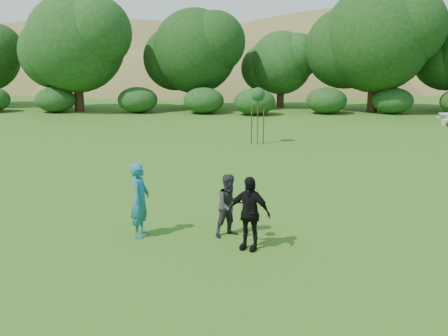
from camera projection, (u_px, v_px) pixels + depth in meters
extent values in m
plane|color=#19470C|center=(216.00, 238.00, 12.47)|extent=(120.00, 120.00, 0.00)
imported|color=#1A6476|center=(140.00, 200.00, 12.40)|extent=(0.50, 0.72, 1.88)
imported|color=#29292B|center=(230.00, 205.00, 12.44)|extent=(0.98, 0.92, 1.59)
imported|color=black|center=(249.00, 213.00, 11.58)|extent=(1.12, 0.77, 1.76)
cylinder|color=white|center=(244.00, 200.00, 12.07)|extent=(0.27, 0.27, 0.04)
cylinder|color=#3E2D18|center=(258.00, 119.00, 25.05)|extent=(0.05, 0.05, 2.50)
sphere|color=#1A491B|center=(258.00, 94.00, 24.77)|extent=(0.70, 0.70, 0.70)
cylinder|color=#3C2C17|center=(252.00, 124.00, 25.13)|extent=(0.06, 0.06, 2.00)
cylinder|color=#3C2C17|center=(263.00, 124.00, 25.09)|extent=(0.06, 0.06, 2.00)
cube|color=#B3AEA7|center=(444.00, 120.00, 31.83)|extent=(0.10, 0.70, 0.68)
ellipsoid|color=olive|center=(103.00, 153.00, 84.81)|extent=(110.00, 70.00, 44.00)
ellipsoid|color=olive|center=(368.00, 167.00, 84.45)|extent=(100.00, 64.00, 52.00)
ellipsoid|color=olive|center=(214.00, 141.00, 70.91)|extent=(80.00, 50.00, 28.00)
cylinder|color=#3A2616|center=(79.00, 91.00, 39.17)|extent=(0.73, 0.73, 3.15)
sphere|color=#194214|center=(75.00, 43.00, 38.35)|extent=(7.54, 7.54, 7.54)
cylinder|color=#3A2616|center=(195.00, 92.00, 40.60)|extent=(0.68, 0.68, 2.80)
sphere|color=#194214|center=(195.00, 51.00, 39.87)|extent=(6.73, 6.73, 6.73)
cylinder|color=#3A2616|center=(280.00, 94.00, 42.17)|extent=(0.60, 0.60, 2.27)
sphere|color=#194214|center=(281.00, 63.00, 41.59)|extent=(5.22, 5.22, 5.22)
cylinder|color=#3A2616|center=(373.00, 91.00, 38.70)|extent=(0.76, 0.76, 3.32)
sphere|color=#194214|center=(376.00, 39.00, 37.82)|extent=(8.12, 8.12, 8.12)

